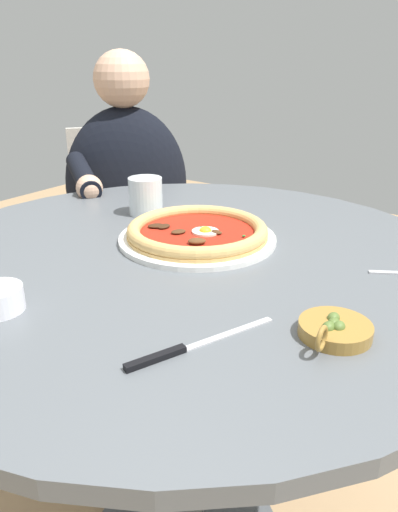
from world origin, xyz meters
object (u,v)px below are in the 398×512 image
Objects in this scene: water_glass at (146,198)px; steak_knife at (181,349)px; olive_pan at (334,329)px; pizza_on_plate at (197,233)px; diner_person at (130,241)px; cafe_chair_diner at (125,224)px; dining_table at (185,318)px.

steak_knife is (-0.41, -0.41, -0.03)m from water_glass.
olive_pan is at bearing -115.95° from water_glass.
pizza_on_plate is 0.76m from diner_person.
cafe_chair_diner is (0.43, 0.48, -0.28)m from water_glass.
pizza_on_plate is 0.28× the size of diner_person.
olive_pan is (0.14, -0.14, 0.01)m from steak_knife.
dining_table is 0.38m from olive_pan.
water_glass is at bearing 68.43° from pizza_on_plate.
diner_person is (0.49, 0.59, -0.12)m from dining_table.
dining_table is 3.44× the size of pizza_on_plate.
pizza_on_plate is 1.49× the size of steak_knife.
diner_person reaches higher than water_glass.
diner_person is (0.75, 0.78, -0.26)m from steak_knife.
steak_knife is at bearing 134.88° from olive_pan.
dining_table is at bearing -129.54° from cafe_chair_diner.
olive_pan is at bearing -118.32° from pizza_on_plate.
dining_table is at bearing -129.40° from diner_person.
water_glass is at bearing 64.05° from olive_pan.
pizza_on_plate is (0.07, 0.02, 0.15)m from dining_table.
olive_pan reaches higher than dining_table.
diner_person reaches higher than olive_pan.
steak_knife is 1.72× the size of olive_pan.
steak_knife is 0.24× the size of cafe_chair_diner.
water_glass is 0.70× the size of olive_pan.
dining_table is 1.24× the size of cafe_chair_diner.
dining_table is 0.96× the size of diner_person.
olive_pan is (-0.27, -0.55, -0.03)m from water_glass.
pizza_on_plate is 0.89m from cafe_chair_diner.
diner_person reaches higher than steak_knife.
diner_person is 1.30× the size of cafe_chair_diner.
dining_table is at bearing 70.21° from olive_pan.
steak_knife reaches higher than dining_table.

